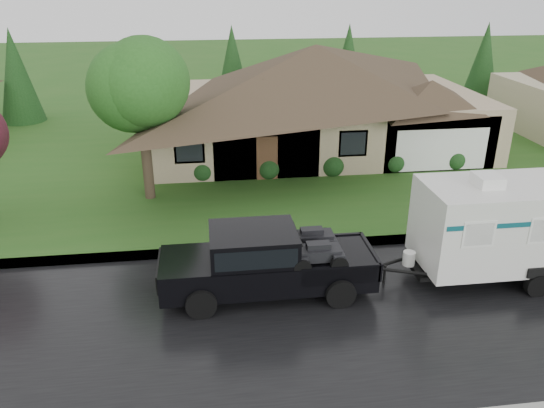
% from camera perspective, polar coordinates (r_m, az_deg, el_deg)
% --- Properties ---
extents(ground, '(140.00, 140.00, 0.00)m').
position_cam_1_polar(ground, '(17.71, 7.08, -7.87)').
color(ground, '#27571B').
rests_on(ground, ground).
extents(road, '(140.00, 8.00, 0.01)m').
position_cam_1_polar(road, '(16.10, 8.83, -11.50)').
color(road, black).
rests_on(road, ground).
extents(curb, '(140.00, 0.50, 0.15)m').
position_cam_1_polar(curb, '(19.57, 5.50, -4.30)').
color(curb, gray).
rests_on(curb, ground).
extents(lawn, '(140.00, 26.00, 0.15)m').
position_cam_1_polar(lawn, '(31.23, 0.40, 6.56)').
color(lawn, '#27571B').
rests_on(lawn, ground).
extents(house_main, '(19.44, 10.80, 6.90)m').
position_cam_1_polar(house_main, '(29.67, 5.24, 12.56)').
color(house_main, tan).
rests_on(house_main, lawn).
extents(tree_left_green, '(4.07, 4.07, 6.74)m').
position_cam_1_polar(tree_left_green, '(22.57, -14.01, 11.73)').
color(tree_left_green, '#382B1E').
rests_on(tree_left_green, lawn).
extents(shrub_row, '(13.60, 1.00, 1.00)m').
position_cam_1_polar(shrub_row, '(26.09, 6.49, 4.28)').
color(shrub_row, '#143814').
rests_on(shrub_row, lawn).
extents(pickup_truck, '(6.49, 2.46, 2.16)m').
position_cam_1_polar(pickup_truck, '(16.26, -0.92, -6.00)').
color(pickup_truck, black).
rests_on(pickup_truck, ground).
extents(travel_trailer, '(8.00, 2.81, 3.59)m').
position_cam_1_polar(travel_trailer, '(18.94, 26.63, -1.70)').
color(travel_trailer, silver).
rests_on(travel_trailer, ground).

